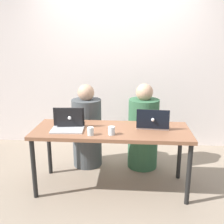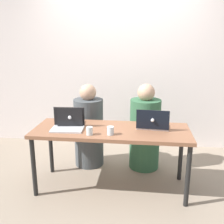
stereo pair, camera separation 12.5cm
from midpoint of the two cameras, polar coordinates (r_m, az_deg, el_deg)
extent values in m
plane|color=gray|center=(3.24, 1.01, -15.93)|extent=(12.00, 12.00, 0.00)
cube|color=silver|center=(4.22, 3.09, 8.41)|extent=(4.53, 0.10, 2.34)
cube|color=brown|center=(2.94, 1.07, -4.11)|extent=(1.74, 0.65, 0.04)
cylinder|color=black|center=(3.03, -15.52, -11.54)|extent=(0.05, 0.05, 0.68)
cylinder|color=black|center=(2.87, 17.43, -13.23)|extent=(0.05, 0.05, 0.68)
cylinder|color=black|center=(3.49, -12.16, -7.60)|extent=(0.05, 0.05, 0.68)
cylinder|color=black|center=(3.36, 15.80, -8.80)|extent=(0.05, 0.05, 0.68)
cylinder|color=#444A4E|center=(3.60, -4.06, -4.46)|extent=(0.42, 0.42, 0.93)
sphere|color=tan|center=(3.45, -4.23, 4.27)|extent=(0.22, 0.22, 0.22)
cylinder|color=#336242|center=(3.54, 8.14, -4.81)|extent=(0.49, 0.49, 0.94)
sphere|color=tan|center=(3.39, 8.51, 4.21)|extent=(0.22, 0.22, 0.22)
cube|color=silver|center=(2.93, -8.51, -3.73)|extent=(0.36, 0.25, 0.02)
cube|color=black|center=(3.01, -8.13, -0.92)|extent=(0.35, 0.03, 0.21)
sphere|color=white|center=(3.02, -8.08, -0.85)|extent=(0.04, 0.04, 0.04)
cube|color=silver|center=(3.03, 10.04, -3.13)|extent=(0.37, 0.26, 0.02)
cube|color=black|center=(2.88, 10.07, -1.70)|extent=(0.36, 0.04, 0.21)
sphere|color=white|center=(2.87, 10.06, -1.79)|extent=(0.04, 0.04, 0.04)
cube|color=silver|center=(3.12, -7.61, -2.52)|extent=(0.31, 0.27, 0.02)
cube|color=black|center=(2.97, -7.97, -1.10)|extent=(0.28, 0.05, 0.22)
sphere|color=white|center=(2.95, -8.01, -1.18)|extent=(0.04, 0.04, 0.04)
cylinder|color=silver|center=(2.75, -3.61, -4.14)|extent=(0.07, 0.07, 0.09)
cylinder|color=silver|center=(2.75, -3.61, -4.52)|extent=(0.06, 0.06, 0.05)
cylinder|color=silver|center=(2.74, 0.98, -4.09)|extent=(0.07, 0.07, 0.09)
cylinder|color=silver|center=(2.75, 0.97, -4.49)|extent=(0.06, 0.06, 0.05)
camera|label=1|loc=(0.06, -88.78, 0.34)|focal=42.00mm
camera|label=2|loc=(0.06, 91.22, -0.34)|focal=42.00mm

